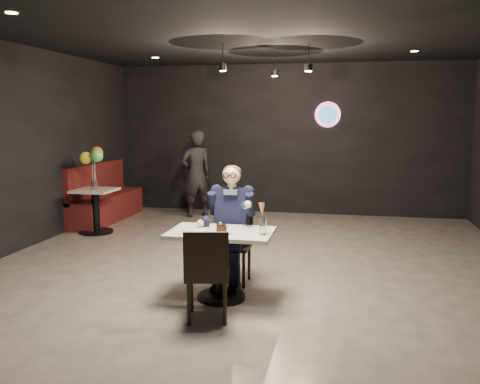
% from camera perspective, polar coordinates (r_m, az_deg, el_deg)
% --- Properties ---
extents(floor, '(9.00, 9.00, 0.00)m').
position_cam_1_polar(floor, '(6.20, 0.36, -9.91)').
color(floor, gray).
rests_on(floor, ground).
extents(wall_sign, '(0.50, 0.06, 0.50)m').
position_cam_1_polar(wall_sign, '(10.25, 9.82, 8.56)').
color(wall_sign, pink).
rests_on(wall_sign, floor).
extents(pendant_lights, '(1.40, 1.20, 0.36)m').
position_cam_1_polar(pendant_lights, '(7.91, 3.33, 15.15)').
color(pendant_lights, black).
rests_on(pendant_lights, floor).
extents(main_table, '(1.10, 0.70, 0.75)m').
position_cam_1_polar(main_table, '(5.51, -2.12, -8.19)').
color(main_table, silver).
rests_on(main_table, floor).
extents(chair_far, '(0.42, 0.46, 0.92)m').
position_cam_1_polar(chair_far, '(6.00, -0.87, -5.95)').
color(chair_far, black).
rests_on(chair_far, floor).
extents(chair_near, '(0.51, 0.54, 0.92)m').
position_cam_1_polar(chair_near, '(4.97, -3.69, -9.05)').
color(chair_near, black).
rests_on(chair_near, floor).
extents(seated_man, '(0.60, 0.80, 1.44)m').
position_cam_1_polar(seated_man, '(5.95, -0.87, -3.52)').
color(seated_man, black).
rests_on(seated_man, floor).
extents(dessert_plate, '(0.19, 0.19, 0.01)m').
position_cam_1_polar(dessert_plate, '(5.35, -1.97, -4.49)').
color(dessert_plate, white).
rests_on(dessert_plate, main_table).
extents(cake_slice, '(0.12, 0.11, 0.07)m').
position_cam_1_polar(cake_slice, '(5.32, -2.09, -4.11)').
color(cake_slice, black).
rests_on(cake_slice, dessert_plate).
extents(mint_leaf, '(0.07, 0.04, 0.01)m').
position_cam_1_polar(mint_leaf, '(5.25, -1.37, -3.77)').
color(mint_leaf, '#2E8C2F').
rests_on(mint_leaf, cake_slice).
extents(sundae_glass, '(0.07, 0.07, 0.16)m').
position_cam_1_polar(sundae_glass, '(5.25, 2.57, -3.90)').
color(sundae_glass, silver).
rests_on(sundae_glass, main_table).
extents(wafer_cone, '(0.09, 0.09, 0.14)m').
position_cam_1_polar(wafer_cone, '(5.24, 2.51, -2.01)').
color(wafer_cone, '#B5784A').
rests_on(wafer_cone, sundae_glass).
extents(booth_bench, '(0.54, 2.17, 1.08)m').
position_cam_1_polar(booth_bench, '(9.92, -14.81, -0.03)').
color(booth_bench, '#420E10').
rests_on(booth_bench, floor).
extents(side_table, '(0.64, 0.64, 0.81)m').
position_cam_1_polar(side_table, '(8.93, -15.90, -1.90)').
color(side_table, silver).
rests_on(side_table, floor).
extents(balloon_vase, '(0.10, 0.10, 0.16)m').
position_cam_1_polar(balloon_vase, '(8.86, -16.01, 0.81)').
color(balloon_vase, silver).
rests_on(balloon_vase, side_table).
extents(balloon_bunch, '(0.38, 0.38, 0.62)m').
position_cam_1_polar(balloon_bunch, '(8.82, -16.11, 3.27)').
color(balloon_bunch, yellow).
rests_on(balloon_bunch, balloon_vase).
extents(passerby, '(0.74, 0.70, 1.70)m').
position_cam_1_polar(passerby, '(9.99, -4.93, 2.05)').
color(passerby, black).
rests_on(passerby, floor).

